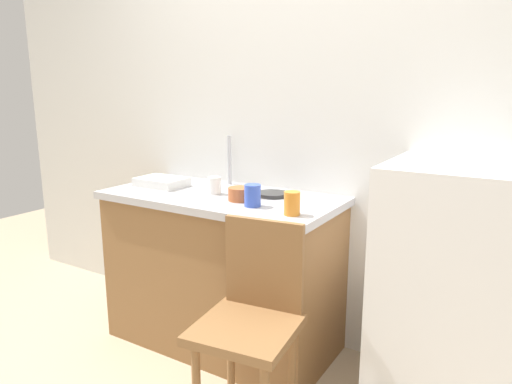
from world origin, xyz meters
name	(u,v)px	position (x,y,z in m)	size (l,w,h in m)	color
back_wall	(310,131)	(0.00, 1.00, 1.21)	(4.80, 0.10, 2.41)	silver
cabinet_base	(223,273)	(-0.35, 0.65, 0.42)	(1.25, 0.60, 0.84)	olive
countertop	(222,198)	(-0.35, 0.65, 0.86)	(1.29, 0.64, 0.04)	#B7B7BC
faucet	(229,160)	(-0.47, 0.90, 1.02)	(0.02, 0.02, 0.29)	#B7B7BC
refrigerator	(452,296)	(0.84, 0.66, 0.57)	(0.59, 0.57, 1.14)	white
chair	(252,316)	(0.14, 0.17, 0.50)	(0.45, 0.45, 0.89)	olive
dish_tray	(162,182)	(-0.77, 0.64, 0.90)	(0.28, 0.20, 0.05)	white
terracotta_bowl	(240,194)	(-0.19, 0.58, 0.91)	(0.12, 0.12, 0.07)	#B25B33
hotplate	(272,194)	(-0.09, 0.75, 0.89)	(0.17, 0.17, 0.02)	#2D2D2D
cup_orange	(292,203)	(0.17, 0.47, 0.93)	(0.07, 0.07, 0.11)	orange
cup_blue	(253,195)	(-0.07, 0.51, 0.93)	(0.08, 0.08, 0.11)	blue
cup_white	(215,185)	(-0.39, 0.64, 0.92)	(0.07, 0.07, 0.09)	white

